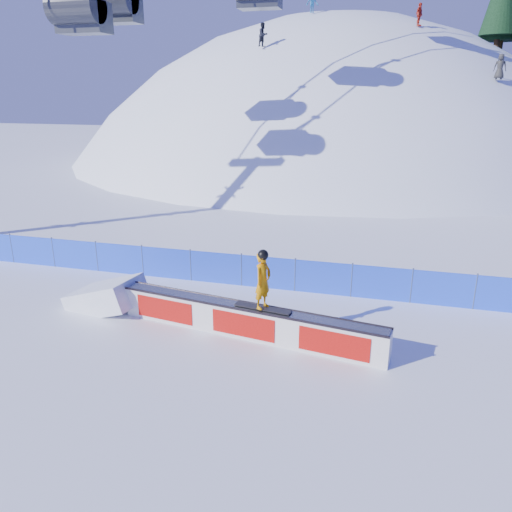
# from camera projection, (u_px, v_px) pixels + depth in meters

# --- Properties ---
(ground) EXTENTS (160.00, 160.00, 0.00)m
(ground) POSITION_uv_depth(u_px,v_px,m) (165.00, 337.00, 14.63)
(ground) COLOR white
(ground) RESTS_ON ground
(snow_hill) EXTENTS (64.00, 64.00, 64.00)m
(snow_hill) POSITION_uv_depth(u_px,v_px,m) (326.00, 312.00, 58.81)
(snow_hill) COLOR white
(snow_hill) RESTS_ON ground
(safety_fence) EXTENTS (22.05, 0.05, 1.30)m
(safety_fence) POSITION_uv_depth(u_px,v_px,m) (216.00, 268.00, 18.56)
(safety_fence) COLOR blue
(safety_fence) RESTS_ON ground
(rail_box) EXTENTS (8.24, 1.83, 0.99)m
(rail_box) POSITION_uv_depth(u_px,v_px,m) (247.00, 321.00, 14.56)
(rail_box) COLOR silver
(rail_box) RESTS_ON ground
(snow_ramp) EXTENTS (2.71, 1.93, 1.56)m
(snow_ramp) POSITION_uv_depth(u_px,v_px,m) (107.00, 307.00, 16.69)
(snow_ramp) COLOR white
(snow_ramp) RESTS_ON ground
(snowboarder) EXTENTS (1.71, 0.70, 1.76)m
(snowboarder) POSITION_uv_depth(u_px,v_px,m) (263.00, 280.00, 13.93)
(snowboarder) COLOR black
(snowboarder) RESTS_ON rail_box
(distant_skiers) EXTENTS (17.46, 8.86, 7.21)m
(distant_skiers) POSITION_uv_depth(u_px,v_px,m) (357.00, 25.00, 38.29)
(distant_skiers) COLOR black
(distant_skiers) RESTS_ON ground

